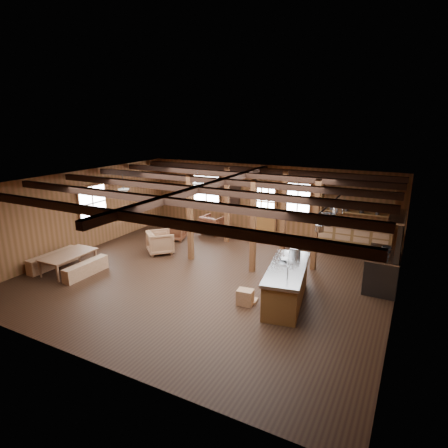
% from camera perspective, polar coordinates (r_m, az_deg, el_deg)
% --- Properties ---
extents(room, '(10.04, 9.04, 2.84)m').
position_cam_1_polar(room, '(10.64, -2.64, -1.10)').
color(room, black).
rests_on(room, ground).
extents(ceiling_joists, '(9.80, 8.82, 0.18)m').
position_cam_1_polar(ceiling_joists, '(10.49, -2.24, 5.86)').
color(ceiling_joists, black).
rests_on(ceiling_joists, ceiling).
extents(timber_posts, '(3.95, 2.35, 2.80)m').
position_cam_1_polar(timber_posts, '(12.21, 4.39, 1.09)').
color(timber_posts, '#4D2716').
rests_on(timber_posts, floor).
extents(back_door, '(1.02, 0.08, 2.15)m').
position_cam_1_polar(back_door, '(14.65, 6.16, 1.45)').
color(back_door, brown).
rests_on(back_door, floor).
extents(window_back_left, '(1.32, 0.06, 1.32)m').
position_cam_1_polar(window_back_left, '(15.61, -2.69, 5.12)').
color(window_back_left, white).
rests_on(window_back_left, wall_back).
extents(window_back_right, '(1.02, 0.06, 1.32)m').
position_cam_1_polar(window_back_right, '(14.09, 11.18, 3.67)').
color(window_back_right, white).
rests_on(window_back_right, wall_back).
extents(window_left, '(0.14, 1.24, 1.32)m').
position_cam_1_polar(window_left, '(14.02, -19.41, 3.00)').
color(window_left, white).
rests_on(window_left, wall_back).
extents(notice_boards, '(1.08, 0.03, 0.90)m').
position_cam_1_polar(notice_boards, '(15.08, 0.94, 4.91)').
color(notice_boards, silver).
rests_on(notice_boards, wall_back).
extents(back_counter, '(2.55, 0.60, 2.45)m').
position_cam_1_polar(back_counter, '(13.67, 19.09, -1.62)').
color(back_counter, brown).
rests_on(back_counter, floor).
extents(pendant_lamps, '(1.86, 2.36, 0.66)m').
position_cam_1_polar(pendant_lamps, '(12.47, -9.37, 5.25)').
color(pendant_lamps, '#303032').
rests_on(pendant_lamps, ceiling).
extents(pot_rack, '(0.40, 3.00, 0.46)m').
position_cam_1_polar(pot_rack, '(9.57, 16.33, 1.80)').
color(pot_rack, '#303032').
rests_on(pot_rack, ceiling).
extents(kitchen_island, '(1.30, 2.61, 1.20)m').
position_cam_1_polar(kitchen_island, '(9.64, 9.47, -9.02)').
color(kitchen_island, brown).
rests_on(kitchen_island, floor).
extents(step_stool, '(0.48, 0.37, 0.39)m').
position_cam_1_polar(step_stool, '(9.51, 3.25, -11.07)').
color(step_stool, brown).
rests_on(step_stool, floor).
extents(commercial_range, '(0.86, 1.67, 2.06)m').
position_cam_1_polar(commercial_range, '(11.12, 23.37, -5.71)').
color(commercial_range, '#303032').
rests_on(commercial_range, floor).
extents(dining_table, '(0.92, 1.61, 0.56)m').
position_cam_1_polar(dining_table, '(12.30, -22.45, -5.46)').
color(dining_table, brown).
rests_on(dining_table, floor).
extents(bench_wall, '(0.31, 1.67, 0.46)m').
position_cam_1_polar(bench_wall, '(12.88, -24.60, -5.01)').
color(bench_wall, brown).
rests_on(bench_wall, floor).
extents(bench_aisle, '(0.28, 1.51, 0.42)m').
position_cam_1_polar(bench_aisle, '(11.84, -20.27, -6.43)').
color(bench_aisle, brown).
rests_on(bench_aisle, floor).
extents(armchair_a, '(0.83, 0.84, 0.62)m').
position_cam_1_polar(armchair_a, '(14.41, -7.34, -1.18)').
color(armchair_a, '#5C301B').
rests_on(armchair_a, floor).
extents(armchair_b, '(0.86, 0.89, 0.75)m').
position_cam_1_polar(armchair_b, '(15.01, -1.68, -0.11)').
color(armchair_b, '#5A2D1B').
rests_on(armchair_b, floor).
extents(armchair_c, '(1.19, 1.19, 0.78)m').
position_cam_1_polar(armchair_c, '(13.04, -9.68, -2.76)').
color(armchair_c, '#916342').
rests_on(armchair_c, floor).
extents(counter_pot, '(0.32, 0.32, 0.19)m').
position_cam_1_polar(counter_pot, '(10.32, 10.75, -4.05)').
color(counter_pot, silver).
rests_on(counter_pot, kitchen_island).
extents(bowl, '(0.30, 0.30, 0.06)m').
position_cam_1_polar(bowl, '(9.84, 9.01, -5.36)').
color(bowl, silver).
rests_on(bowl, kitchen_island).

